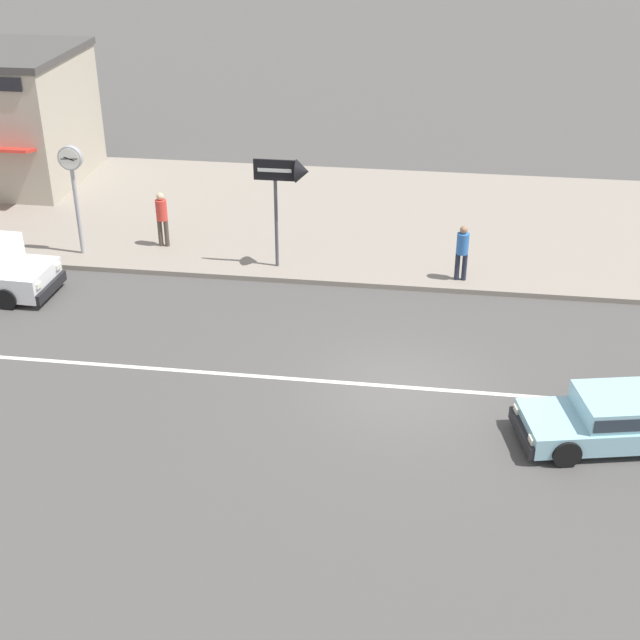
% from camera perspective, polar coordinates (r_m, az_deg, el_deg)
% --- Properties ---
extents(ground_plane, '(160.00, 160.00, 0.00)m').
position_cam_1_polar(ground_plane, '(20.74, 5.25, -4.30)').
color(ground_plane, '#4C4947').
extents(lane_centre_stripe, '(50.40, 0.14, 0.01)m').
position_cam_1_polar(lane_centre_stripe, '(20.74, 5.25, -4.29)').
color(lane_centre_stripe, silver).
rests_on(lane_centre_stripe, ground).
extents(kerb_strip, '(68.00, 10.00, 0.15)m').
position_cam_1_polar(kerb_strip, '(29.69, 6.38, 6.23)').
color(kerb_strip, gray).
rests_on(kerb_strip, ground).
extents(hatchback_pale_blue_1, '(3.80, 2.29, 1.10)m').
position_cam_1_polar(hatchback_pale_blue_1, '(19.56, 18.19, -5.93)').
color(hatchback_pale_blue_1, '#93C6D6').
rests_on(hatchback_pale_blue_1, ground).
extents(street_clock, '(0.70, 0.22, 3.33)m').
position_cam_1_polar(street_clock, '(27.10, -15.57, 9.05)').
color(street_clock, '#9E9EA3').
rests_on(street_clock, kerb_strip).
extents(arrow_signboard, '(1.56, 0.66, 3.27)m').
position_cam_1_polar(arrow_signboard, '(25.09, -1.68, 9.11)').
color(arrow_signboard, '#4C4C51').
rests_on(arrow_signboard, kerb_strip).
extents(pedestrian_mid_kerb, '(0.34, 0.34, 1.63)m').
position_cam_1_polar(pedestrian_mid_kerb, '(25.27, 9.09, 4.52)').
color(pedestrian_mid_kerb, '#232838').
rests_on(pedestrian_mid_kerb, kerb_strip).
extents(pedestrian_by_shop, '(0.34, 0.34, 1.72)m').
position_cam_1_polar(pedestrian_by_shop, '(27.59, -10.09, 6.63)').
color(pedestrian_by_shop, '#4C4238').
rests_on(pedestrian_by_shop, kerb_strip).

